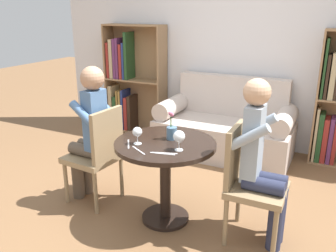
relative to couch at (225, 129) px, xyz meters
The scene contains 16 objects.
ground_plane 1.67m from the couch, 90.00° to the right, with size 16.00×16.00×0.00m, color brown.
back_wall 1.12m from the couch, 90.00° to the left, with size 5.20×0.05×2.70m.
round_table 1.65m from the couch, 90.00° to the right, with size 0.82×0.82×0.70m.
couch is the anchor object (origin of this frame).
bookshelf_left 1.60m from the couch, behind, with size 0.87×0.28×1.51m.
chair_left 1.78m from the couch, 112.18° to the right, with size 0.46×0.46×0.90m.
chair_right 1.72m from the couch, 67.11° to the right, with size 0.42×0.42×0.90m.
person_left 1.83m from the couch, 114.93° to the right, with size 0.44×0.36×1.26m.
person_right 1.79m from the couch, 64.41° to the right, with size 0.42×0.34×1.26m.
wine_glass_left 1.84m from the couch, 95.76° to the right, with size 0.08×0.08×0.14m.
wine_glass_right 1.82m from the couch, 84.49° to the right, with size 0.09×0.09×0.15m.
flower_vase 1.62m from the couch, 89.44° to the right, with size 0.08×0.08×0.24m.
knife_left_setting 1.86m from the couch, 97.52° to the right, with size 0.11×0.17×0.00m.
fork_left_setting 1.88m from the couch, 86.96° to the right, with size 0.18×0.07×0.00m.
knife_right_setting 1.90m from the couch, 87.22° to the right, with size 0.19×0.05×0.00m.
fork_right_setting 1.92m from the couch, 93.12° to the right, with size 0.17×0.11×0.00m.
Camera 1 is at (1.18, -2.36, 1.71)m, focal length 38.00 mm.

